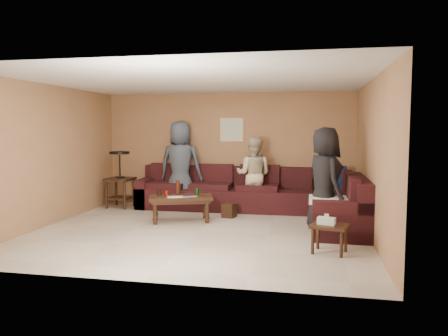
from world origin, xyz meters
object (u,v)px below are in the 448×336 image
(person_left, at_px, (181,165))
(person_middle, at_px, (254,174))
(sectional_sofa, at_px, (258,199))
(waste_bin, at_px, (229,210))
(coffee_table, at_px, (181,200))
(end_table_left, at_px, (120,178))
(person_right, at_px, (325,180))
(side_table_right, at_px, (329,228))

(person_left, xyz_separation_m, person_middle, (1.59, -0.06, -0.16))
(sectional_sofa, height_order, person_left, person_left)
(sectional_sofa, xyz_separation_m, waste_bin, (-0.54, -0.27, -0.19))
(coffee_table, bearing_deg, person_left, 106.77)
(sectional_sofa, xyz_separation_m, person_left, (-1.75, 0.48, 0.62))
(sectional_sofa, distance_m, coffee_table, 1.59)
(coffee_table, distance_m, waste_bin, 1.02)
(sectional_sofa, distance_m, end_table_left, 3.12)
(coffee_table, xyz_separation_m, waste_bin, (0.82, 0.55, -0.27))
(coffee_table, relative_size, person_right, 0.73)
(person_left, bearing_deg, sectional_sofa, 165.00)
(coffee_table, relative_size, side_table_right, 2.22)
(sectional_sofa, xyz_separation_m, person_right, (1.23, -1.13, 0.55))
(side_table_right, xyz_separation_m, waste_bin, (-1.81, 2.15, -0.22))
(end_table_left, xyz_separation_m, side_table_right, (4.35, -2.76, -0.29))
(coffee_table, xyz_separation_m, person_middle, (1.20, 1.24, 0.37))
(sectional_sofa, xyz_separation_m, end_table_left, (-3.09, 0.34, 0.32))
(end_table_left, bearing_deg, sectional_sofa, -6.21)
(waste_bin, distance_m, person_middle, 1.02)
(waste_bin, distance_m, person_left, 1.63)
(coffee_table, distance_m, side_table_right, 3.07)
(person_left, bearing_deg, coffee_table, 107.05)
(waste_bin, bearing_deg, person_right, -25.73)
(waste_bin, xyz_separation_m, person_middle, (0.38, 0.69, 0.64))
(sectional_sofa, distance_m, side_table_right, 2.73)
(end_table_left, xyz_separation_m, person_left, (1.34, 0.14, 0.30))
(end_table_left, bearing_deg, person_left, 6.03)
(coffee_table, relative_size, waste_bin, 4.56)
(person_middle, bearing_deg, coffee_table, 51.59)
(person_left, height_order, person_right, person_left)
(person_left, relative_size, person_right, 1.08)
(person_left, bearing_deg, end_table_left, 6.30)
(waste_bin, height_order, person_middle, person_middle)
(waste_bin, xyz_separation_m, person_left, (-1.21, 0.75, 0.80))
(side_table_right, xyz_separation_m, person_right, (-0.03, 1.29, 0.52))
(waste_bin, bearing_deg, person_middle, 61.05)
(coffee_table, xyz_separation_m, person_left, (-0.39, 1.30, 0.54))
(coffee_table, bearing_deg, waste_bin, 33.99)
(sectional_sofa, height_order, coffee_table, sectional_sofa)
(sectional_sofa, bearing_deg, waste_bin, -153.12)
(waste_bin, bearing_deg, person_left, 148.12)
(sectional_sofa, height_order, end_table_left, end_table_left)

